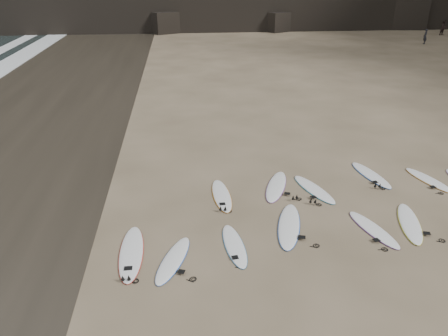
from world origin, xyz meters
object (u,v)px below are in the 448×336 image
object	(u,v)px
surfboard_9	(429,180)
person_a	(425,36)
surfboard_4	(410,223)
surfboard_2	(289,225)
surfboard_1	(234,245)
surfboard_3	(373,229)
surfboard_0	(173,260)
surfboard_8	(371,175)
surfboard_6	(276,186)
surfboard_11	(131,253)
person_b	(444,28)
surfboard_7	(314,189)
surfboard_5	(222,195)

from	to	relation	value
surfboard_9	person_a	size ratio (longest dim) A/B	1.56
surfboard_4	surfboard_2	bearing A→B (deg)	-166.81
surfboard_1	surfboard_3	distance (m)	4.52
surfboard_0	surfboard_3	xyz separation A→B (m)	(6.32, 0.94, 0.00)
surfboard_4	surfboard_9	size ratio (longest dim) A/B	1.08
surfboard_8	person_a	xyz separation A→B (m)	(18.49, 30.11, 0.71)
surfboard_6	person_a	size ratio (longest dim) A/B	1.73
surfboard_2	surfboard_11	size ratio (longest dim) A/B	1.00
surfboard_9	person_b	size ratio (longest dim) A/B	1.40
surfboard_6	surfboard_1	bearing A→B (deg)	-98.53
surfboard_2	surfboard_1	bearing A→B (deg)	-138.47
surfboard_2	surfboard_9	size ratio (longest dim) A/B	1.18
surfboard_11	surfboard_8	bearing A→B (deg)	24.51
surfboard_8	surfboard_4	bearing A→B (deg)	-104.23
surfboard_2	person_a	world-z (taller)	person_a
surfboard_4	surfboard_11	xyz separation A→B (m)	(-8.87, -0.73, 0.00)
surfboard_8	surfboard_7	bearing A→B (deg)	-170.98
surfboard_0	surfboard_9	bearing A→B (deg)	42.62
surfboard_0	surfboard_8	size ratio (longest dim) A/B	0.92
surfboard_2	surfboard_6	bearing A→B (deg)	102.71
surfboard_1	person_a	world-z (taller)	person_a
surfboard_1	person_b	distance (m)	49.94
surfboard_7	surfboard_6	bearing A→B (deg)	146.15
surfboard_11	person_a	size ratio (longest dim) A/B	1.83
person_a	surfboard_11	bearing A→B (deg)	-28.50
surfboard_0	surfboard_1	distance (m)	1.89
surfboard_8	surfboard_3	bearing A→B (deg)	-122.91
surfboard_0	person_b	size ratio (longest dim) A/B	1.37
surfboard_1	surfboard_6	world-z (taller)	surfboard_6
surfboard_2	surfboard_0	bearing A→B (deg)	-143.01
surfboard_5	surfboard_8	bearing A→B (deg)	6.79
person_a	surfboard_1	bearing A→B (deg)	-25.34
surfboard_0	surfboard_4	size ratio (longest dim) A/B	0.91
surfboard_7	surfboard_3	bearing A→B (deg)	-87.12
surfboard_1	surfboard_7	distance (m)	4.72
surfboard_0	surfboard_7	distance (m)	6.45
surfboard_3	surfboard_1	bearing A→B (deg)	169.51
surfboard_8	person_a	bearing A→B (deg)	47.23
surfboard_3	surfboard_11	world-z (taller)	surfboard_11
surfboard_0	surfboard_6	distance (m)	5.68
surfboard_6	surfboard_2	bearing A→B (deg)	-72.62
surfboard_2	surfboard_11	world-z (taller)	same
surfboard_6	person_b	distance (m)	45.80
surfboard_5	surfboard_9	distance (m)	8.17
surfboard_9	person_a	xyz separation A→B (m)	(16.43, 30.77, 0.72)
surfboard_0	surfboard_6	bearing A→B (deg)	67.29
surfboard_0	person_b	xyz separation A→B (m)	(31.70, 40.52, 0.80)
surfboard_3	surfboard_7	bearing A→B (deg)	95.31
surfboard_4	surfboard_8	xyz separation A→B (m)	(0.19, 3.57, -0.00)
surfboard_4	surfboard_5	xyz separation A→B (m)	(-5.91, 2.48, -0.00)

